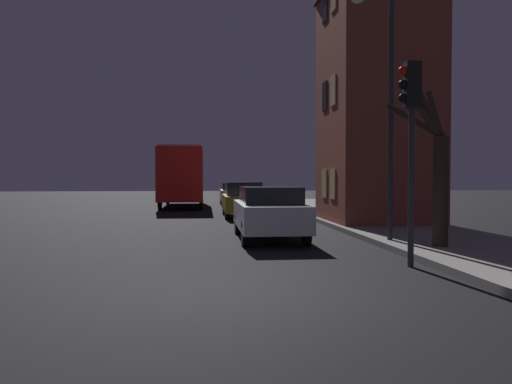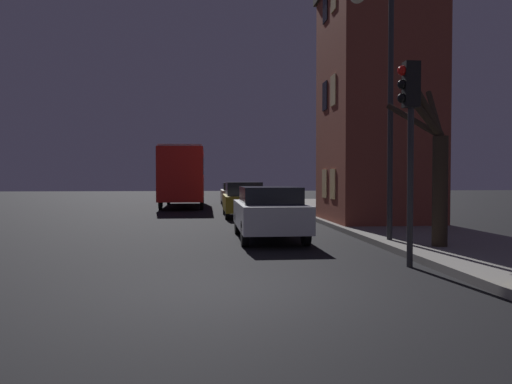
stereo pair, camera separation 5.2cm
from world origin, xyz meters
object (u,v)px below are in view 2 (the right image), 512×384
object	(u,v)px
bare_tree	(435,169)
car_mid_lane	(243,199)
streetlamp	(378,70)
bus	(184,172)
car_near_lane	(269,211)
car_far_lane	(235,193)
traffic_light	(409,120)

from	to	relation	value
bare_tree	car_mid_lane	world-z (taller)	bare_tree
streetlamp	bus	world-z (taller)	streetlamp
bare_tree	car_near_lane	size ratio (longest dim) A/B	0.84
streetlamp	bare_tree	size ratio (longest dim) A/B	1.73
bare_tree	bus	bearing A→B (deg)	109.03
bus	car_near_lane	distance (m)	17.14
streetlamp	car_far_lane	size ratio (longest dim) A/B	1.51
car_far_lane	car_near_lane	bearing A→B (deg)	-90.23
traffic_light	car_near_lane	size ratio (longest dim) A/B	0.92
bus	car_mid_lane	size ratio (longest dim) A/B	2.12
streetlamp	car_far_lane	distance (m)	20.32
bus	car_near_lane	size ratio (longest dim) A/B	2.03
bus	car_far_lane	bearing A→B (deg)	23.17
car_near_lane	traffic_light	bearing A→B (deg)	-64.52
streetlamp	car_near_lane	size ratio (longest dim) A/B	1.47
streetlamp	bare_tree	distance (m)	3.07
car_far_lane	traffic_light	bearing A→B (deg)	-84.63
streetlamp	traffic_light	size ratio (longest dim) A/B	1.60
traffic_light	bus	world-z (taller)	traffic_light
bare_tree	car_far_lane	distance (m)	21.43
traffic_light	bus	xyz separation A→B (m)	(-5.42, 21.45, -0.80)
car_mid_lane	car_far_lane	world-z (taller)	car_mid_lane
streetlamp	car_near_lane	distance (m)	4.89
traffic_light	bare_tree	world-z (taller)	traffic_light
car_mid_lane	car_far_lane	distance (m)	9.82
streetlamp	car_near_lane	bearing A→B (deg)	149.01
car_near_lane	bus	bearing A→B (deg)	100.78
traffic_light	car_near_lane	distance (m)	5.58
bare_tree	bus	xyz separation A→B (m)	(-6.80, 19.71, 0.15)
traffic_light	bare_tree	bearing A→B (deg)	51.59
bare_tree	car_near_lane	distance (m)	4.78
traffic_light	bare_tree	distance (m)	2.42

